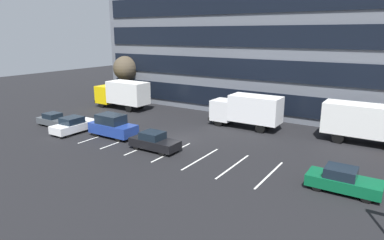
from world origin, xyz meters
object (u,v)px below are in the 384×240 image
Objects in this scene: box_truck_orange at (366,122)px; sedan_white at (74,125)px; sedan_black at (154,142)px; sedan_forest at (343,181)px; bare_tree at (125,68)px; box_truck_white at (247,109)px; sedan_charcoal at (54,120)px; suv_navy at (112,126)px; box_truck_yellow at (122,93)px.

box_truck_orange is 27.16m from sedan_white.
sedan_black is (-14.61, -11.34, -1.26)m from box_truck_orange.
bare_tree reaches higher than sedan_forest.
box_truck_orange reaches higher than sedan_white.
sedan_charcoal is at bearing -148.85° from box_truck_white.
sedan_black is at bearing -40.56° from bare_tree.
sedan_forest is (20.37, -0.51, -0.30)m from suv_navy.
box_truck_yellow is 1.79× the size of sedan_black.
box_truck_yellow reaches higher than box_truck_orange.
box_truck_orange is 1.03× the size of box_truck_white.
box_truck_yellow is 17.23m from box_truck_white.
sedan_charcoal is at bearing -90.50° from box_truck_yellow.
suv_navy is 17.92m from bare_tree.
box_truck_orange is at bearing -5.55° from bare_tree.
box_truck_yellow is at bearing -51.70° from bare_tree.
sedan_black is 1.00× the size of sedan_forest.
bare_tree is at bearing 169.42° from box_truck_white.
box_truck_orange is at bearing 27.37° from suv_navy.
suv_navy is 5.77m from sedan_black.
sedan_charcoal is at bearing 179.55° from sedan_black.
box_truck_yellow reaches higher than box_truck_white.
sedan_forest is (0.05, -11.03, -1.26)m from box_truck_orange.
sedan_charcoal is (-17.31, -10.46, -1.28)m from box_truck_white.
sedan_black is at bearing -0.45° from sedan_charcoal.
sedan_black is at bearing -178.81° from sedan_forest.
sedan_forest is 0.96× the size of sedan_white.
box_truck_orange is 1.76× the size of sedan_forest.
bare_tree is at bearing 174.45° from box_truck_orange.
sedan_white is at bearing -141.18° from box_truck_white.
sedan_charcoal is 3.81m from sedan_white.
sedan_forest is (14.66, 0.30, 0.00)m from sedan_black.
sedan_forest is 34.71m from bare_tree.
box_truck_yellow is 1.20× the size of bare_tree.
bare_tree reaches higher than box_truck_orange.
sedan_black is at bearing -108.95° from box_truck_white.
bare_tree is at bearing 129.30° from suv_navy.
suv_navy reaches higher than sedan_charcoal.
sedan_black is at bearing -8.15° from suv_navy.
sedan_forest reaches higher than sedan_charcoal.
box_truck_yellow is 1.01× the size of box_truck_orange.
sedan_forest is at bearing 1.44° from sedan_white.
suv_navy reaches higher than sedan_white.
box_truck_white is 1.72× the size of sedan_forest.
bare_tree is (-6.92, 14.70, 3.94)m from sedan_white.
sedan_charcoal is (-28.29, -11.23, -1.33)m from box_truck_orange.
sedan_white is (-9.90, -0.31, 0.03)m from sedan_black.
sedan_charcoal is at bearing -77.63° from bare_tree.
box_truck_white is (17.22, 0.26, -0.08)m from box_truck_yellow.
sedan_charcoal is at bearing -179.60° from sedan_forest.
sedan_white is at bearing -164.90° from suv_navy.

